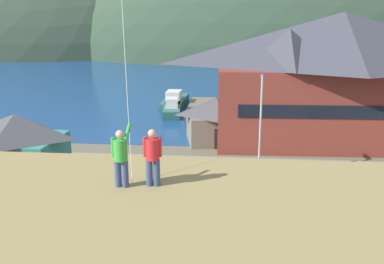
{
  "coord_description": "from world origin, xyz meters",
  "views": [
    {
      "loc": [
        1.92,
        -20.79,
        12.09
      ],
      "look_at": [
        -0.81,
        9.0,
        3.88
      ],
      "focal_mm": 41.35,
      "sensor_mm": 36.0,
      "label": 1
    }
  ],
  "objects_px": {
    "storage_shed_waterside": "(217,119)",
    "moored_boat_wharfside": "(172,109)",
    "wharf_dock": "(201,108)",
    "parking_light_pole": "(261,120)",
    "parked_car_mid_row_far": "(23,211)",
    "person_companion": "(153,156)",
    "person_kite_flyer": "(121,156)",
    "harbor_lodge": "(340,74)",
    "moored_boat_outer_mooring": "(230,104)",
    "parked_car_front_row_end": "(188,217)",
    "moored_boat_inner_slip": "(175,101)",
    "storage_shed_near_lot": "(18,149)",
    "parked_car_mid_row_center": "(256,190)",
    "parked_car_corner_spot": "(168,181)"
  },
  "relations": [
    {
      "from": "parked_car_mid_row_center",
      "to": "person_companion",
      "type": "bearing_deg",
      "value": -105.64
    },
    {
      "from": "storage_shed_waterside",
      "to": "person_kite_flyer",
      "type": "bearing_deg",
      "value": -93.6
    },
    {
      "from": "parked_car_mid_row_center",
      "to": "parked_car_front_row_end",
      "type": "height_order",
      "value": "same"
    },
    {
      "from": "moored_boat_wharfside",
      "to": "parked_car_mid_row_center",
      "type": "distance_m",
      "value": 26.44
    },
    {
      "from": "storage_shed_waterside",
      "to": "parked_car_front_row_end",
      "type": "distance_m",
      "value": 18.37
    },
    {
      "from": "storage_shed_waterside",
      "to": "person_kite_flyer",
      "type": "xyz_separation_m",
      "value": [
        -1.8,
        -28.6,
        5.77
      ]
    },
    {
      "from": "storage_shed_waterside",
      "to": "parking_light_pole",
      "type": "relative_size",
      "value": 0.86
    },
    {
      "from": "parked_car_front_row_end",
      "to": "person_kite_flyer",
      "type": "xyz_separation_m",
      "value": [
        -0.94,
        -10.29,
        6.93
      ]
    },
    {
      "from": "wharf_dock",
      "to": "moored_boat_inner_slip",
      "type": "distance_m",
      "value": 4.31
    },
    {
      "from": "parked_car_corner_spot",
      "to": "storage_shed_waterside",
      "type": "bearing_deg",
      "value": 78.23
    },
    {
      "from": "moored_boat_outer_mooring",
      "to": "parked_car_mid_row_far",
      "type": "bearing_deg",
      "value": -109.39
    },
    {
      "from": "moored_boat_inner_slip",
      "to": "parked_car_front_row_end",
      "type": "xyz_separation_m",
      "value": [
        5.19,
        -33.96,
        0.34
      ]
    },
    {
      "from": "parked_car_mid_row_center",
      "to": "parked_car_corner_spot",
      "type": "xyz_separation_m",
      "value": [
        -5.84,
        1.05,
        0.0
      ]
    },
    {
      "from": "moored_boat_outer_mooring",
      "to": "person_kite_flyer",
      "type": "relative_size",
      "value": 3.95
    },
    {
      "from": "wharf_dock",
      "to": "parked_car_corner_spot",
      "type": "height_order",
      "value": "parked_car_corner_spot"
    },
    {
      "from": "harbor_lodge",
      "to": "moored_boat_wharfside",
      "type": "distance_m",
      "value": 20.22
    },
    {
      "from": "harbor_lodge",
      "to": "parked_car_mid_row_far",
      "type": "relative_size",
      "value": 5.65
    },
    {
      "from": "parked_car_mid_row_far",
      "to": "person_companion",
      "type": "distance_m",
      "value": 15.4
    },
    {
      "from": "moored_boat_wharfside",
      "to": "person_kite_flyer",
      "type": "distance_m",
      "value": 40.16
    },
    {
      "from": "moored_boat_inner_slip",
      "to": "parked_car_mid_row_far",
      "type": "height_order",
      "value": "moored_boat_inner_slip"
    },
    {
      "from": "storage_shed_waterside",
      "to": "moored_boat_wharfside",
      "type": "xyz_separation_m",
      "value": [
        -5.71,
        10.7,
        -1.51
      ]
    },
    {
      "from": "harbor_lodge",
      "to": "person_companion",
      "type": "xyz_separation_m",
      "value": [
        -12.27,
        -29.98,
        1.56
      ]
    },
    {
      "from": "wharf_dock",
      "to": "parking_light_pole",
      "type": "xyz_separation_m",
      "value": [
        5.89,
        -22.65,
        4.11
      ]
    },
    {
      "from": "parked_car_mid_row_center",
      "to": "parked_car_corner_spot",
      "type": "distance_m",
      "value": 5.93
    },
    {
      "from": "moored_boat_outer_mooring",
      "to": "parked_car_mid_row_far",
      "type": "xyz_separation_m",
      "value": [
        -11.46,
        -32.55,
        0.34
      ]
    },
    {
      "from": "parking_light_pole",
      "to": "harbor_lodge",
      "type": "bearing_deg",
      "value": 53.89
    },
    {
      "from": "storage_shed_near_lot",
      "to": "wharf_dock",
      "type": "xyz_separation_m",
      "value": [
        11.18,
        25.53,
        -2.35
      ]
    },
    {
      "from": "person_kite_flyer",
      "to": "storage_shed_waterside",
      "type": "bearing_deg",
      "value": 86.4
    },
    {
      "from": "storage_shed_near_lot",
      "to": "parked_car_corner_spot",
      "type": "xyz_separation_m",
      "value": [
        10.83,
        -1.02,
        -1.64
      ]
    },
    {
      "from": "moored_boat_outer_mooring",
      "to": "parking_light_pole",
      "type": "height_order",
      "value": "parking_light_pole"
    },
    {
      "from": "moored_boat_outer_mooring",
      "to": "wharf_dock",
      "type": "bearing_deg",
      "value": -168.2
    },
    {
      "from": "storage_shed_waterside",
      "to": "moored_boat_inner_slip",
      "type": "xyz_separation_m",
      "value": [
        -6.05,
        15.64,
        -1.51
      ]
    },
    {
      "from": "moored_boat_outer_mooring",
      "to": "parked_car_mid_row_far",
      "type": "distance_m",
      "value": 34.51
    },
    {
      "from": "parked_car_mid_row_center",
      "to": "parking_light_pole",
      "type": "relative_size",
      "value": 0.57
    },
    {
      "from": "storage_shed_waterside",
      "to": "parked_car_mid_row_center",
      "type": "height_order",
      "value": "storage_shed_waterside"
    },
    {
      "from": "storage_shed_waterside",
      "to": "parked_car_front_row_end",
      "type": "height_order",
      "value": "storage_shed_waterside"
    },
    {
      "from": "wharf_dock",
      "to": "storage_shed_waterside",
      "type": "bearing_deg",
      "value": -79.87
    },
    {
      "from": "wharf_dock",
      "to": "person_companion",
      "type": "distance_m",
      "value": 42.54
    },
    {
      "from": "parking_light_pole",
      "to": "person_companion",
      "type": "distance_m",
      "value": 19.99
    },
    {
      "from": "parked_car_mid_row_far",
      "to": "parking_light_pole",
      "type": "height_order",
      "value": "parking_light_pole"
    },
    {
      "from": "wharf_dock",
      "to": "parked_car_corner_spot",
      "type": "bearing_deg",
      "value": -90.76
    },
    {
      "from": "storage_shed_near_lot",
      "to": "parked_car_mid_row_far",
      "type": "distance_m",
      "value": 7.26
    },
    {
      "from": "parked_car_corner_spot",
      "to": "parked_car_mid_row_center",
      "type": "bearing_deg",
      "value": -10.19
    },
    {
      "from": "parked_car_front_row_end",
      "to": "parked_car_corner_spot",
      "type": "xyz_separation_m",
      "value": [
        -1.88,
        5.14,
        0.0
      ]
    },
    {
      "from": "parked_car_mid_row_far",
      "to": "person_kite_flyer",
      "type": "height_order",
      "value": "person_kite_flyer"
    },
    {
      "from": "parked_car_mid_row_far",
      "to": "storage_shed_near_lot",
      "type": "bearing_deg",
      "value": 117.24
    },
    {
      "from": "parked_car_front_row_end",
      "to": "person_companion",
      "type": "xyz_separation_m",
      "value": [
        -0.03,
        -10.13,
        6.92
      ]
    },
    {
      "from": "parked_car_mid_row_center",
      "to": "harbor_lodge",
      "type": "bearing_deg",
      "value": 62.26
    },
    {
      "from": "parking_light_pole",
      "to": "person_companion",
      "type": "relative_size",
      "value": 4.38
    },
    {
      "from": "person_kite_flyer",
      "to": "moored_boat_outer_mooring",
      "type": "bearing_deg",
      "value": 86.09
    }
  ]
}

